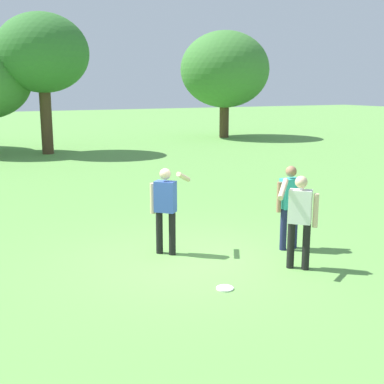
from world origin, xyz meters
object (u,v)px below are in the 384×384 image
at_px(frisbee, 225,288).
at_px(tree_back_right, 225,70).
at_px(person_bystander, 290,202).
at_px(person_thrower, 300,215).
at_px(tree_back_left, 42,54).
at_px(person_catcher, 166,204).

xyz_separation_m(frisbee, tree_back_right, (12.13, 20.85, 4.10)).
bearing_deg(person_bystander, person_thrower, -118.96).
relative_size(tree_back_left, tree_back_right, 1.00).
bearing_deg(tree_back_left, person_catcher, -93.24).
distance_m(person_thrower, person_catcher, 2.47).
bearing_deg(frisbee, person_catcher, 93.63).
relative_size(person_bystander, tree_back_left, 0.26).
bearing_deg(person_thrower, tree_back_right, 62.93).
distance_m(person_thrower, tree_back_left, 17.99).
bearing_deg(person_catcher, person_bystander, -19.78).
bearing_deg(tree_back_right, tree_back_left, -165.10).
bearing_deg(person_bystander, tree_back_right, 63.03).
distance_m(person_thrower, person_bystander, 1.11).
bearing_deg(person_thrower, frisbee, -172.35).
bearing_deg(frisbee, tree_back_right, 59.80).
relative_size(person_thrower, person_catcher, 1.00).
bearing_deg(person_bystander, person_catcher, 160.22).
height_order(person_catcher, person_bystander, same).
xyz_separation_m(person_catcher, tree_back_right, (12.26, 18.86, 3.15)).
distance_m(person_thrower, frisbee, 1.86).
bearing_deg(tree_back_right, person_bystander, -116.97).
xyz_separation_m(person_thrower, tree_back_right, (10.54, 20.63, 3.15)).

